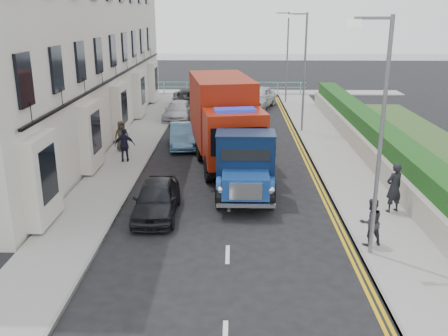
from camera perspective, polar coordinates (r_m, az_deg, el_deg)
ground at (r=17.19m, az=0.50°, el=-6.79°), size 120.00×120.00×0.00m
pavement_west at (r=26.20m, az=-10.72°, el=1.69°), size 2.40×38.00×0.12m
pavement_east at (r=26.15m, az=12.43°, el=1.55°), size 2.60×38.00×0.12m
promenade at (r=45.21m, az=0.93°, el=8.62°), size 30.00×2.50×0.12m
sea_plane at (r=75.99m, az=1.04°, el=12.22°), size 120.00×120.00×0.00m
terrace_west at (r=30.24m, az=-18.24°, el=16.88°), size 6.31×30.20×14.25m
garden_east at (r=26.39m, az=16.63°, el=3.25°), size 1.45×28.00×1.75m
seafront_railing at (r=44.34m, az=0.93°, el=9.13°), size 13.00×0.08×1.11m
lamp_near at (r=14.57m, az=17.16°, el=4.52°), size 1.23×0.18×7.00m
lamp_mid at (r=30.09m, az=8.98°, el=11.46°), size 1.23×0.18×7.00m
lamp_far at (r=39.98m, az=7.08°, el=13.00°), size 1.23×0.18×7.00m
bedford_lorry at (r=19.39m, az=2.43°, el=-0.06°), size 2.33×5.67×2.66m
red_lorry at (r=24.14m, az=-0.03°, el=5.74°), size 3.88×8.01×4.02m
parked_car_front at (r=18.08m, az=-7.74°, el=-3.50°), size 1.58×3.79×1.28m
parked_car_mid at (r=27.15m, az=-4.74°, el=3.73°), size 1.70×3.91×1.25m
parked_car_rear at (r=34.04m, az=-5.26°, el=6.53°), size 1.94×4.32×1.23m
seafront_car_left at (r=37.58m, az=-3.86°, el=7.89°), size 3.16×5.95×1.59m
seafront_car_right at (r=38.26m, az=3.94°, el=8.07°), size 3.25×5.06×1.60m
pedestrian_east_near at (r=18.87m, az=18.86°, el=-2.13°), size 0.79×0.67×1.83m
pedestrian_east_far at (r=16.07m, az=16.42°, el=-5.93°), size 0.88×0.77×1.52m
pedestrian_west_near at (r=24.37m, az=-11.28°, el=2.59°), size 1.00×0.54×1.63m
pedestrian_west_far at (r=26.33m, az=-11.62°, el=3.62°), size 0.91×0.81×1.57m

